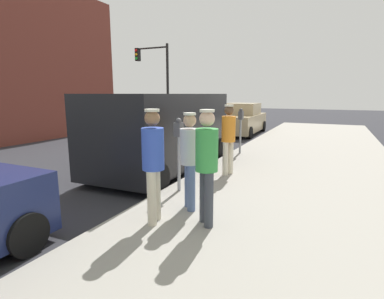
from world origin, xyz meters
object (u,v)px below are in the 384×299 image
at_px(pedestrian_in_green, 207,160).
at_px(parked_sedan_ahead, 242,120).
at_px(parking_meter_near, 179,142).
at_px(pedestrian_in_blue, 153,159).
at_px(pedestrian_in_orange, 228,135).
at_px(parked_van, 165,129).
at_px(pedestrian_in_gray, 190,155).
at_px(parking_meter_far, 241,123).
at_px(traffic_light_corner, 156,72).

xyz_separation_m(pedestrian_in_green, parked_sedan_ahead, (-2.86, 11.80, -0.43)).
xyz_separation_m(parking_meter_near, pedestrian_in_blue, (0.38, -1.55, -0.00)).
relative_size(pedestrian_in_orange, parked_van, 0.33).
distance_m(pedestrian_in_green, parked_sedan_ahead, 12.15).
bearing_deg(pedestrian_in_gray, pedestrian_in_orange, 93.07).
height_order(pedestrian_in_gray, parked_van, parked_van).
bearing_deg(parked_van, pedestrian_in_orange, -9.04).
bearing_deg(parked_van, parking_meter_far, 58.78).
relative_size(parked_sedan_ahead, traffic_light_corner, 0.85).
bearing_deg(parked_van, pedestrian_in_green, -50.93).
height_order(parking_meter_far, pedestrian_in_blue, pedestrian_in_blue).
xyz_separation_m(pedestrian_in_gray, parked_van, (-2.14, 2.79, 0.04)).
xyz_separation_m(parking_meter_far, pedestrian_in_orange, (0.51, -2.79, -0.03)).
bearing_deg(parking_meter_near, traffic_light_corner, 123.83).
relative_size(pedestrian_in_blue, traffic_light_corner, 0.34).
height_order(pedestrian_in_orange, pedestrian_in_gray, pedestrian_in_orange).
bearing_deg(parking_meter_near, pedestrian_in_orange, 73.13).
bearing_deg(parking_meter_far, pedestrian_in_orange, -79.74).
xyz_separation_m(parking_meter_near, pedestrian_in_orange, (0.51, 1.67, -0.03)).
distance_m(pedestrian_in_orange, pedestrian_in_gray, 2.47).
bearing_deg(pedestrian_in_blue, parking_meter_far, 93.60).
bearing_deg(pedestrian_in_blue, parked_sedan_ahead, 99.80).
relative_size(pedestrian_in_green, pedestrian_in_gray, 1.05).
height_order(pedestrian_in_gray, traffic_light_corner, traffic_light_corner).
height_order(pedestrian_in_orange, traffic_light_corner, traffic_light_corner).
xyz_separation_m(pedestrian_in_green, pedestrian_in_gray, (-0.51, 0.47, -0.06)).
bearing_deg(pedestrian_in_blue, parking_meter_near, 103.70).
relative_size(pedestrian_in_orange, pedestrian_in_gray, 1.03).
bearing_deg(pedestrian_in_gray, parking_meter_near, 128.49).
bearing_deg(parking_meter_far, pedestrian_in_green, -78.68).
relative_size(parking_meter_far, pedestrian_in_green, 0.86).
height_order(pedestrian_in_orange, parked_sedan_ahead, pedestrian_in_orange).
xyz_separation_m(parking_meter_far, pedestrian_in_blue, (0.38, -6.01, -0.00)).
relative_size(parking_meter_far, parked_van, 0.29).
bearing_deg(pedestrian_in_blue, pedestrian_in_green, 19.62).
height_order(pedestrian_in_green, traffic_light_corner, traffic_light_corner).
distance_m(pedestrian_in_gray, parked_van, 3.51).
distance_m(pedestrian_in_orange, traffic_light_corner, 12.92).
bearing_deg(parking_meter_far, pedestrian_in_blue, -86.40).
distance_m(pedestrian_in_blue, parked_van, 4.00).
height_order(pedestrian_in_blue, pedestrian_in_orange, pedestrian_in_blue).
distance_m(pedestrian_in_orange, parked_van, 2.03).
relative_size(parking_meter_near, pedestrian_in_blue, 0.86).
height_order(parking_meter_far, pedestrian_in_orange, pedestrian_in_orange).
bearing_deg(parked_sedan_ahead, pedestrian_in_green, -76.40).
distance_m(parking_meter_near, parked_van, 2.49).
height_order(parking_meter_near, pedestrian_in_blue, pedestrian_in_blue).
bearing_deg(parked_van, traffic_light_corner, 123.12).
relative_size(parking_meter_near, pedestrian_in_gray, 0.90).
bearing_deg(pedestrian_in_gray, pedestrian_in_blue, -109.18).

